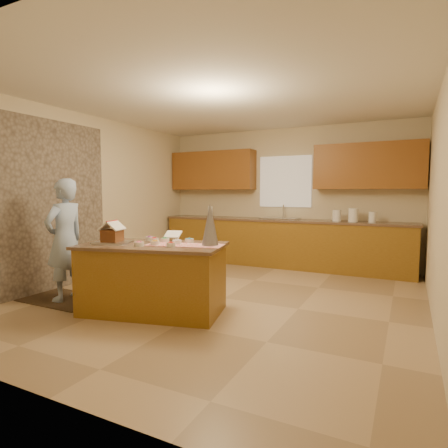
{
  "coord_description": "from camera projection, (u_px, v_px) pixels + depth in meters",
  "views": [
    {
      "loc": [
        2.21,
        -4.42,
        1.45
      ],
      "look_at": [
        -0.1,
        0.2,
        1.0
      ],
      "focal_mm": 29.6,
      "sensor_mm": 36.0,
      "label": 1
    }
  ],
  "objects": [
    {
      "name": "floor",
      "position": [
        224.0,
        298.0,
        5.05
      ],
      "size": [
        5.5,
        5.5,
        0.0
      ],
      "primitive_type": "plane",
      "color": "tan",
      "rests_on": "ground"
    },
    {
      "name": "ceiling",
      "position": [
        224.0,
        96.0,
        4.81
      ],
      "size": [
        5.5,
        5.5,
        0.0
      ],
      "primitive_type": "plane",
      "color": "silver",
      "rests_on": "floor"
    },
    {
      "name": "wall_back",
      "position": [
        285.0,
        197.0,
        7.38
      ],
      "size": [
        5.5,
        5.5,
        0.0
      ],
      "primitive_type": "plane",
      "color": "beige",
      "rests_on": "floor"
    },
    {
      "name": "wall_front",
      "position": [
        41.0,
        207.0,
        2.48
      ],
      "size": [
        5.5,
        5.5,
        0.0
      ],
      "primitive_type": "plane",
      "color": "beige",
      "rests_on": "floor"
    },
    {
      "name": "wall_left",
      "position": [
        88.0,
        198.0,
        6.04
      ],
      "size": [
        5.5,
        5.5,
        0.0
      ],
      "primitive_type": "plane",
      "color": "beige",
      "rests_on": "floor"
    },
    {
      "name": "wall_right",
      "position": [
        440.0,
        202.0,
        3.81
      ],
      "size": [
        5.5,
        5.5,
        0.0
      ],
      "primitive_type": "plane",
      "color": "beige",
      "rests_on": "floor"
    },
    {
      "name": "stone_accent",
      "position": [
        46.0,
        206.0,
        5.33
      ],
      "size": [
        0.0,
        2.5,
        2.5
      ],
      "primitive_type": "plane",
      "rotation": [
        1.57,
        0.0,
        1.57
      ],
      "color": "gray",
      "rests_on": "wall_left"
    },
    {
      "name": "window_curtain",
      "position": [
        285.0,
        182.0,
        7.32
      ],
      "size": [
        1.05,
        0.03,
        1.0
      ],
      "primitive_type": "cube",
      "color": "white",
      "rests_on": "wall_back"
    },
    {
      "name": "back_counter_base",
      "position": [
        280.0,
        244.0,
        7.19
      ],
      "size": [
        4.8,
        0.6,
        0.88
      ],
      "primitive_type": "cube",
      "color": "brown",
      "rests_on": "floor"
    },
    {
      "name": "back_counter_top",
      "position": [
        281.0,
        220.0,
        7.15
      ],
      "size": [
        4.85,
        0.63,
        0.04
      ],
      "primitive_type": "cube",
      "color": "brown",
      "rests_on": "back_counter_base"
    },
    {
      "name": "upper_cabinet_left",
      "position": [
        213.0,
        171.0,
        7.86
      ],
      "size": [
        1.85,
        0.35,
        0.8
      ],
      "primitive_type": "cube",
      "color": "brown",
      "rests_on": "wall_back"
    },
    {
      "name": "upper_cabinet_right",
      "position": [
        368.0,
        166.0,
        6.48
      ],
      "size": [
        1.85,
        0.35,
        0.8
      ],
      "primitive_type": "cube",
      "color": "brown",
      "rests_on": "wall_back"
    },
    {
      "name": "sink",
      "position": [
        281.0,
        221.0,
        7.15
      ],
      "size": [
        0.7,
        0.45,
        0.12
      ],
      "primitive_type": "cube",
      "color": "silver",
      "rests_on": "back_counter_top"
    },
    {
      "name": "faucet",
      "position": [
        283.0,
        212.0,
        7.3
      ],
      "size": [
        0.03,
        0.03,
        0.28
      ],
      "primitive_type": "cylinder",
      "color": "silver",
      "rests_on": "back_counter_top"
    },
    {
      "name": "island_base",
      "position": [
        153.0,
        280.0,
        4.43
      ],
      "size": [
        1.77,
        1.17,
        0.79
      ],
      "primitive_type": "cube",
      "rotation": [
        0.0,
        0.0,
        0.24
      ],
      "color": "brown",
      "rests_on": "floor"
    },
    {
      "name": "island_top",
      "position": [
        152.0,
        246.0,
        4.4
      ],
      "size": [
        1.86,
        1.26,
        0.04
      ],
      "primitive_type": "cube",
      "rotation": [
        0.0,
        0.0,
        0.24
      ],
      "color": "brown",
      "rests_on": "island_base"
    },
    {
      "name": "table_runner",
      "position": [
        185.0,
        245.0,
        4.31
      ],
      "size": [
        0.95,
        0.53,
        0.01
      ],
      "primitive_type": "cube",
      "rotation": [
        0.0,
        0.0,
        0.24
      ],
      "color": "red",
      "rests_on": "island_top"
    },
    {
      "name": "baking_tray",
      "position": [
        112.0,
        242.0,
        4.46
      ],
      "size": [
        0.48,
        0.4,
        0.02
      ],
      "primitive_type": "cube",
      "rotation": [
        0.0,
        0.0,
        0.24
      ],
      "color": "silver",
      "rests_on": "island_top"
    },
    {
      "name": "cookbook",
      "position": [
        173.0,
        234.0,
        4.69
      ],
      "size": [
        0.23,
        0.2,
        0.09
      ],
      "primitive_type": "cube",
      "rotation": [
        -1.13,
        0.0,
        0.24
      ],
      "color": "white",
      "rests_on": "island_top"
    },
    {
      "name": "tinsel_tree",
      "position": [
        210.0,
        224.0,
        4.26
      ],
      "size": [
        0.24,
        0.24,
        0.5
      ],
      "primitive_type": "cone",
      "rotation": [
        0.0,
        0.0,
        0.24
      ],
      "color": "#B1B2BE",
      "rests_on": "island_top"
    },
    {
      "name": "rug",
      "position": [
        65.0,
        299.0,
        4.99
      ],
      "size": [
        1.1,
        0.71,
        0.01
      ],
      "primitive_type": "cube",
      "color": "black",
      "rests_on": "floor"
    },
    {
      "name": "boy",
      "position": [
        65.0,
        240.0,
        4.89
      ],
      "size": [
        0.39,
        0.59,
        1.61
      ],
      "primitive_type": "imported",
      "rotation": [
        0.0,
        0.0,
        -1.56
      ],
      "color": "#9BB4DD",
      "rests_on": "rug"
    },
    {
      "name": "canister_a",
      "position": [
        337.0,
        216.0,
        6.67
      ],
      "size": [
        0.15,
        0.15,
        0.2
      ],
      "primitive_type": "cylinder",
      "color": "white",
      "rests_on": "back_counter_top"
    },
    {
      "name": "canister_b",
      "position": [
        353.0,
        215.0,
        6.54
      ],
      "size": [
        0.17,
        0.17,
        0.24
      ],
      "primitive_type": "cylinder",
      "color": "white",
      "rests_on": "back_counter_top"
    },
    {
      "name": "canister_c",
      "position": [
        372.0,
        217.0,
        6.4
      ],
      "size": [
        0.13,
        0.13,
        0.18
      ],
      "primitive_type": "cylinder",
      "color": "white",
      "rests_on": "back_counter_top"
    },
    {
      "name": "paper_towel",
      "position": [
        210.0,
        212.0,
        7.83
      ],
      "size": [
        0.1,
        0.1,
        0.22
      ],
      "primitive_type": "cylinder",
      "color": "white",
      "rests_on": "back_counter_top"
    },
    {
      "name": "gingerbread_house",
      "position": [
        112.0,
        234.0,
        4.45
      ],
      "size": [
        0.3,
        0.3,
        0.25
      ],
      "color": "brown",
      "rests_on": "baking_tray"
    },
    {
      "name": "candy_bowls",
      "position": [
        163.0,
        242.0,
        4.43
      ],
      "size": [
        0.66,
        0.62,
        0.05
      ],
      "color": "yellow",
      "rests_on": "island_top"
    }
  ]
}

